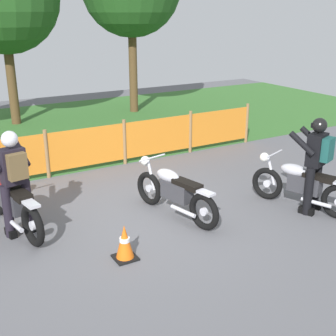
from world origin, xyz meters
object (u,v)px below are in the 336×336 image
motorcycle_trailing (12,201)px  traffic_cone (125,242)px  rider_third (316,160)px  motorcycle_third (301,185)px  motorcycle_lead (174,191)px  rider_trailing (14,178)px

motorcycle_trailing → traffic_cone: motorcycle_trailing is taller
motorcycle_trailing → rider_third: 5.11m
motorcycle_trailing → motorcycle_third: bearing=-120.8°
motorcycle_lead → motorcycle_third: size_ratio=1.04×
motorcycle_lead → motorcycle_trailing: (-2.50, 0.90, 0.03)m
motorcycle_lead → rider_trailing: (-2.46, 0.68, 0.50)m
motorcycle_lead → rider_trailing: rider_trailing is taller
rider_trailing → motorcycle_third: bearing=-118.5°
motorcycle_third → traffic_cone: bearing=69.8°
motorcycle_lead → rider_trailing: 2.60m
motorcycle_lead → traffic_cone: (-1.34, -0.87, -0.20)m
rider_third → motorcycle_third: bearing=0.5°
motorcycle_third → rider_trailing: (-4.57, 1.54, 0.50)m
motorcycle_third → rider_trailing: rider_trailing is taller
traffic_cone → motorcycle_third: bearing=0.1°
rider_third → rider_trailing: bearing=49.2°
motorcycle_third → rider_third: bearing=-179.5°
motorcycle_lead → motorcycle_trailing: bearing=57.6°
motorcycle_third → traffic_cone: motorcycle_third is taller
rider_trailing → rider_third: 4.96m
motorcycle_lead → motorcycle_trailing: 2.66m
motorcycle_third → traffic_cone: size_ratio=3.54×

